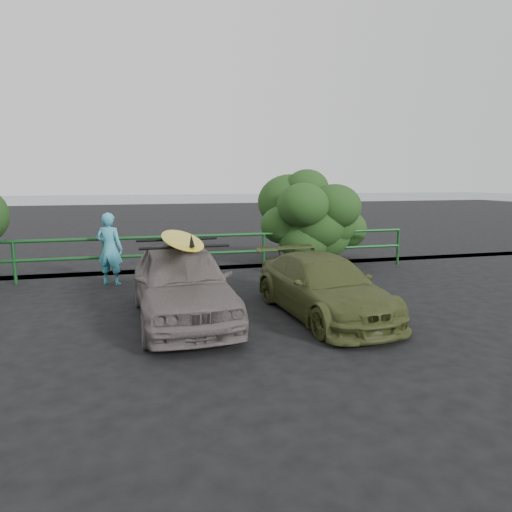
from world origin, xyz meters
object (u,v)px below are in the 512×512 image
(sedan, at_px, (182,282))
(olive_vehicle, at_px, (323,286))
(man, at_px, (110,249))
(surfboard, at_px, (181,239))
(guardrail, at_px, (147,257))

(sedan, xyz_separation_m, olive_vehicle, (2.47, -0.39, -0.13))
(man, xyz_separation_m, surfboard, (1.34, -3.11, 0.58))
(guardrail, height_order, surfboard, surfboard)
(olive_vehicle, height_order, surfboard, surfboard)
(sedan, distance_m, man, 3.39)
(guardrail, xyz_separation_m, olive_vehicle, (2.96, -4.09, 0.01))
(olive_vehicle, bearing_deg, man, 132.62)
(guardrail, bearing_deg, sedan, -82.35)
(surfboard, bearing_deg, guardrail, 95.46)
(guardrail, relative_size, sedan, 3.61)
(guardrail, distance_m, surfboard, 3.84)
(sedan, height_order, surfboard, surfboard)
(olive_vehicle, xyz_separation_m, man, (-3.81, 3.50, 0.31))
(surfboard, bearing_deg, man, 111.14)
(sedan, xyz_separation_m, surfboard, (-0.00, 0.00, 0.75))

